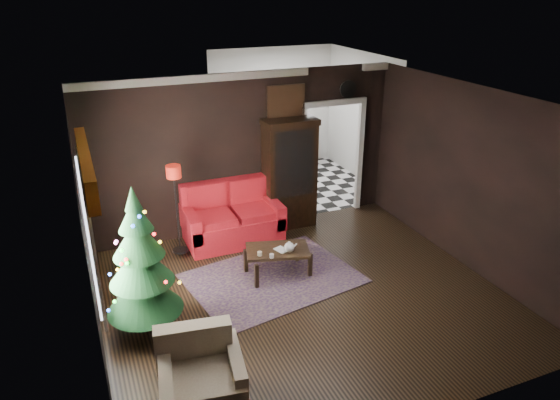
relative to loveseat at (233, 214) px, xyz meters
name	(u,v)px	position (x,y,z in m)	size (l,w,h in m)	color
floor	(304,297)	(0.40, -2.05, -0.50)	(5.50, 5.50, 0.00)	black
ceiling	(308,102)	(0.40, -2.05, 2.30)	(5.50, 5.50, 0.00)	white
wall_back	(245,153)	(0.40, 0.45, 0.90)	(5.50, 5.50, 0.00)	black
wall_front	(422,310)	(0.40, -4.55, 0.90)	(5.50, 5.50, 0.00)	black
wall_left	(87,245)	(-2.35, -2.05, 0.90)	(5.50, 5.50, 0.00)	black
wall_right	(471,179)	(3.15, -2.05, 0.90)	(5.50, 5.50, 0.00)	black
doorway	(331,161)	(2.10, 0.45, 0.55)	(1.10, 0.10, 2.10)	silver
left_window	(89,233)	(-2.31, -1.85, 0.95)	(0.05, 1.60, 1.40)	white
valance	(86,166)	(-2.23, -1.85, 1.77)	(0.12, 2.10, 0.35)	#783909
kitchen_floor	(298,185)	(2.10, 1.95, -0.50)	(3.00, 3.00, 0.00)	silver
kitchen_window	(273,96)	(2.10, 3.40, 1.20)	(0.70, 0.06, 0.70)	white
rug	(273,278)	(0.17, -1.42, -0.49)	(2.43, 1.77, 0.01)	#352131
loveseat	(233,214)	(0.00, 0.00, 0.00)	(1.70, 0.90, 1.00)	maroon
curio_cabinet	(290,176)	(1.15, 0.22, 0.45)	(0.90, 0.45, 1.90)	black
floor_lamp	(177,210)	(-0.97, -0.20, 0.33)	(0.25, 0.25, 1.48)	black
christmas_tree	(140,260)	(-1.79, -2.00, 0.55)	(0.95, 0.95, 1.81)	black
armchair	(202,378)	(-1.47, -3.60, -0.04)	(0.85, 0.85, 0.87)	tan
coffee_table	(278,261)	(0.29, -1.33, -0.28)	(0.94, 0.56, 0.42)	black
teapot	(289,247)	(0.41, -1.48, 0.02)	(0.18, 0.18, 0.17)	silver
cup_a	(260,254)	(-0.03, -1.41, -0.04)	(0.07, 0.07, 0.06)	white
cup_b	(272,256)	(0.11, -1.54, -0.04)	(0.07, 0.07, 0.06)	white
book	(277,246)	(0.25, -1.41, 0.04)	(0.15, 0.02, 0.20)	tan
wall_clock	(348,89)	(2.35, 0.40, 1.88)	(0.32, 0.32, 0.06)	white
painting	(286,102)	(1.15, 0.41, 1.75)	(0.62, 0.05, 0.52)	#B47643
kitchen_counter	(277,151)	(2.10, 3.15, -0.05)	(1.80, 0.60, 0.90)	white
kitchen_table	(291,176)	(1.80, 1.65, -0.12)	(0.70, 0.70, 0.75)	brown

